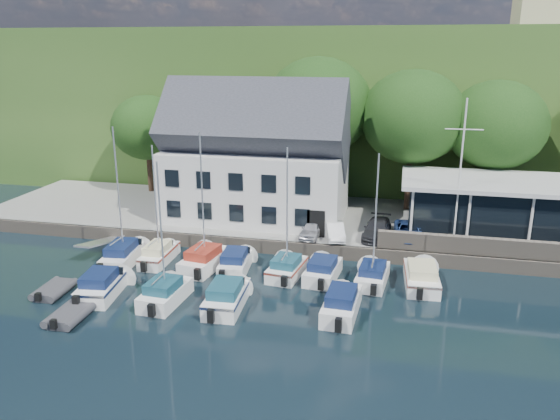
# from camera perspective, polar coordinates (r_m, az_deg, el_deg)

# --- Properties ---
(ground) EXTENTS (180.00, 180.00, 0.00)m
(ground) POSITION_cam_1_polar(r_m,az_deg,el_deg) (28.87, 2.68, -13.09)
(ground) COLOR black
(ground) RESTS_ON ground
(quay) EXTENTS (60.00, 13.00, 1.00)m
(quay) POSITION_cam_1_polar(r_m,az_deg,el_deg) (44.59, 6.66, -1.42)
(quay) COLOR gray
(quay) RESTS_ON ground
(quay_face) EXTENTS (60.00, 0.30, 1.00)m
(quay_face) POSITION_cam_1_polar(r_m,az_deg,el_deg) (38.51, 5.58, -4.39)
(quay_face) COLOR #6E6558
(quay_face) RESTS_ON ground
(hillside) EXTENTS (160.00, 75.00, 16.00)m
(hillside) POSITION_cam_1_polar(r_m,az_deg,el_deg) (87.00, 10.14, 12.39)
(hillside) COLOR #2A4B1C
(hillside) RESTS_ON ground
(field_patch) EXTENTS (50.00, 30.00, 0.30)m
(field_patch) POSITION_cam_1_polar(r_m,az_deg,el_deg) (94.75, 15.74, 17.33)
(field_patch) COLOR olive
(field_patch) RESTS_ON hillside
(harbor_building) EXTENTS (14.40, 8.20, 8.70)m
(harbor_building) POSITION_cam_1_polar(r_m,az_deg,el_deg) (43.61, -2.48, 4.87)
(harbor_building) COLOR silver
(harbor_building) RESTS_ON quay
(club_pavilion) EXTENTS (13.20, 7.20, 4.10)m
(club_pavilion) POSITION_cam_1_polar(r_m,az_deg,el_deg) (42.76, 21.35, 0.28)
(club_pavilion) COLOR black
(club_pavilion) RESTS_ON quay
(seawall) EXTENTS (18.00, 0.50, 1.20)m
(seawall) POSITION_cam_1_polar(r_m,az_deg,el_deg) (39.05, 23.49, -3.74)
(seawall) COLOR #6E6558
(seawall) RESTS_ON quay
(gangway) EXTENTS (1.20, 6.00, 1.40)m
(gangway) POSITION_cam_1_polar(r_m,az_deg,el_deg) (42.07, -17.76, -4.00)
(gangway) COLOR silver
(gangway) RESTS_ON ground
(car_silver) EXTENTS (1.64, 3.41, 1.12)m
(car_silver) POSITION_cam_1_polar(r_m,az_deg,el_deg) (39.74, 3.35, -2.02)
(car_silver) COLOR silver
(car_silver) RESTS_ON quay
(car_white) EXTENTS (1.95, 3.64, 1.14)m
(car_white) POSITION_cam_1_polar(r_m,az_deg,el_deg) (39.55, 5.77, -2.16)
(car_white) COLOR silver
(car_white) RESTS_ON quay
(car_dgrey) EXTENTS (2.11, 4.47, 1.26)m
(car_dgrey) POSITION_cam_1_polar(r_m,az_deg,el_deg) (40.14, 10.09, -1.97)
(car_dgrey) COLOR #28292D
(car_dgrey) RESTS_ON quay
(car_blue) EXTENTS (1.60, 3.91, 1.33)m
(car_blue) POSITION_cam_1_polar(r_m,az_deg,el_deg) (40.08, 13.28, -2.14)
(car_blue) COLOR #304F94
(car_blue) RESTS_ON quay
(flagpole) EXTENTS (2.43, 0.20, 10.14)m
(flagpole) POSITION_cam_1_polar(r_m,az_deg,el_deg) (38.58, 18.28, 3.53)
(flagpole) COLOR silver
(flagpole) RESTS_ON quay
(tree_0) EXTENTS (6.62, 6.62, 9.05)m
(tree_0) POSITION_cam_1_polar(r_m,az_deg,el_deg) (52.82, -13.62, 6.72)
(tree_0) COLOR #163811
(tree_0) RESTS_ON quay
(tree_1) EXTENTS (7.57, 7.57, 10.34)m
(tree_1) POSITION_cam_1_polar(r_m,az_deg,el_deg) (49.55, -7.05, 7.17)
(tree_1) COLOR #163811
(tree_1) RESTS_ON quay
(tree_2) EXTENTS (9.18, 9.18, 12.55)m
(tree_2) POSITION_cam_1_polar(r_m,az_deg,el_deg) (47.40, 3.96, 8.17)
(tree_2) COLOR #163811
(tree_2) RESTS_ON quay
(tree_3) EXTENTS (8.50, 8.50, 11.61)m
(tree_3) POSITION_cam_1_polar(r_m,az_deg,el_deg) (46.52, 13.52, 7.00)
(tree_3) COLOR #163811
(tree_3) RESTS_ON quay
(tree_4) EXTENTS (7.94, 7.94, 10.85)m
(tree_4) POSITION_cam_1_polar(r_m,az_deg,el_deg) (47.39, 21.41, 6.01)
(tree_4) COLOR #163811
(tree_4) RESTS_ON quay
(boat_r1_0) EXTENTS (2.71, 6.98, 9.28)m
(boat_r1_0) POSITION_cam_1_polar(r_m,az_deg,el_deg) (37.88, -16.49, 1.22)
(boat_r1_0) COLOR white
(boat_r1_0) RESTS_ON ground
(boat_r1_1) EXTENTS (1.87, 5.90, 8.44)m
(boat_r1_1) POSITION_cam_1_polar(r_m,az_deg,el_deg) (37.57, -12.86, 0.70)
(boat_r1_1) COLOR white
(boat_r1_1) RESTS_ON ground
(boat_r1_2) EXTENTS (3.01, 6.43, 9.41)m
(boat_r1_2) POSITION_cam_1_polar(r_m,az_deg,el_deg) (35.74, -8.11, 0.95)
(boat_r1_2) COLOR white
(boat_r1_2) RESTS_ON ground
(boat_r1_3) EXTENTS (2.40, 5.92, 1.46)m
(boat_r1_3) POSITION_cam_1_polar(r_m,az_deg,el_deg) (36.42, -4.67, -5.25)
(boat_r1_3) COLOR white
(boat_r1_3) RESTS_ON ground
(boat_r1_4) EXTENTS (2.61, 5.40, 8.47)m
(boat_r1_4) POSITION_cam_1_polar(r_m,az_deg,el_deg) (34.25, 0.74, -0.41)
(boat_r1_4) COLOR white
(boat_r1_4) RESTS_ON ground
(boat_r1_5) EXTENTS (2.48, 5.66, 1.42)m
(boat_r1_5) POSITION_cam_1_polar(r_m,az_deg,el_deg) (35.19, 4.51, -6.09)
(boat_r1_5) COLOR white
(boat_r1_5) RESTS_ON ground
(boat_r1_6) EXTENTS (2.38, 5.69, 8.27)m
(boat_r1_6) POSITION_cam_1_polar(r_m,az_deg,el_deg) (33.77, 9.95, -1.10)
(boat_r1_6) COLOR white
(boat_r1_6) RESTS_ON ground
(boat_r1_7) EXTENTS (2.52, 6.53, 1.46)m
(boat_r1_7) POSITION_cam_1_polar(r_m,az_deg,el_deg) (35.27, 14.57, -6.53)
(boat_r1_7) COLOR white
(boat_r1_7) RESTS_ON ground
(boat_r2_0) EXTENTS (2.88, 6.15, 1.57)m
(boat_r2_0) POSITION_cam_1_polar(r_m,az_deg,el_deg) (34.52, -18.11, -7.27)
(boat_r2_0) COLOR white
(boat_r2_0) RESTS_ON ground
(boat_r2_1) EXTENTS (2.35, 5.64, 9.09)m
(boat_r2_1) POSITION_cam_1_polar(r_m,az_deg,el_deg) (31.27, -12.32, -1.93)
(boat_r2_1) COLOR white
(boat_r2_1) RESTS_ON ground
(boat_r2_2) EXTENTS (2.42, 6.19, 1.56)m
(boat_r2_2) POSITION_cam_1_polar(r_m,az_deg,el_deg) (31.62, -5.59, -8.75)
(boat_r2_2) COLOR white
(boat_r2_2) RESTS_ON ground
(boat_r2_3) EXTENTS (2.21, 6.34, 1.57)m
(boat_r2_3) POSITION_cam_1_polar(r_m,az_deg,el_deg) (30.87, 6.47, -9.43)
(boat_r2_3) COLOR white
(boat_r2_3) RESTS_ON ground
(dinghy_0) EXTENTS (1.90, 3.02, 0.69)m
(dinghy_0) POSITION_cam_1_polar(r_m,az_deg,el_deg) (35.87, -22.56, -7.59)
(dinghy_0) COLOR #39393E
(dinghy_0) RESTS_ON ground
(dinghy_1) EXTENTS (1.93, 3.15, 0.73)m
(dinghy_1) POSITION_cam_1_polar(r_m,az_deg,el_deg) (32.41, -21.06, -10.03)
(dinghy_1) COLOR #39393E
(dinghy_1) RESTS_ON ground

